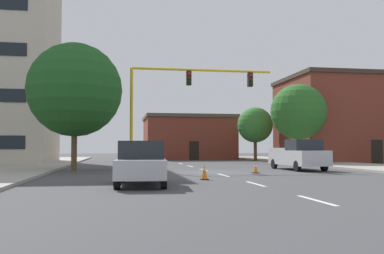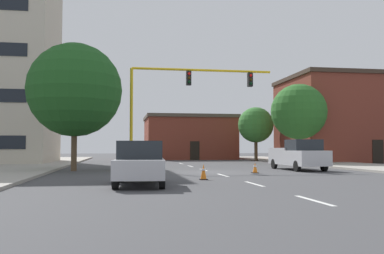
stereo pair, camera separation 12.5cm
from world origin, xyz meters
name	(u,v)px [view 1 (the left image)]	position (x,y,z in m)	size (l,w,h in m)	color
ground_plane	(212,172)	(0.00, 0.00, 0.00)	(160.00, 160.00, 0.00)	#424244
sidewalk_left	(25,166)	(-12.41, 8.00, 0.07)	(6.00, 56.00, 0.14)	#9E998E
sidewalk_right	(336,164)	(12.41, 8.00, 0.07)	(6.00, 56.00, 0.14)	#9E998E
lane_stripe_seg_0	(316,200)	(0.00, -14.00, 0.00)	(0.16, 2.40, 0.01)	silver
lane_stripe_seg_1	(255,184)	(0.00, -8.50, 0.00)	(0.16, 2.40, 0.01)	silver
lane_stripe_seg_2	(223,175)	(0.00, -3.00, 0.00)	(0.16, 2.40, 0.01)	silver
lane_stripe_seg_3	(204,170)	(0.00, 2.50, 0.00)	(0.16, 2.40, 0.01)	silver
lane_stripe_seg_4	(190,166)	(0.00, 8.00, 0.00)	(0.16, 2.40, 0.01)	silver
lane_stripe_seg_5	(181,164)	(0.00, 13.50, 0.00)	(0.16, 2.40, 0.01)	silver
building_brick_center	(188,138)	(3.04, 28.68, 2.74)	(11.09, 9.95, 5.46)	brown
building_row_right	(349,119)	(18.24, 16.17, 4.43)	(13.35, 10.21, 8.84)	brown
traffic_signal_gantry	(153,135)	(-3.33, 3.02, 2.33)	(10.49, 1.20, 6.83)	yellow
tree_right_mid	(298,112)	(10.27, 10.73, 4.67)	(4.98, 4.98, 7.17)	#4C3823
tree_left_near	(75,90)	(-8.34, 2.46, 5.13)	(5.95, 5.95, 8.12)	brown
tree_right_far	(255,125)	(9.23, 19.98, 3.96)	(3.92, 3.92, 5.93)	brown
pickup_truck_silver	(298,155)	(6.10, 1.28, 0.97)	(2.17, 5.46, 1.99)	#BCBCC1
sedan_silver_near_left	(142,163)	(-4.63, -8.40, 0.89)	(2.16, 4.62, 1.74)	#B7B7BC
traffic_cone_roadside_a	(204,172)	(-1.63, -6.00, 0.36)	(0.36, 0.36, 0.73)	black
traffic_cone_roadside_b	(255,168)	(2.26, -1.53, 0.30)	(0.36, 0.36, 0.62)	black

